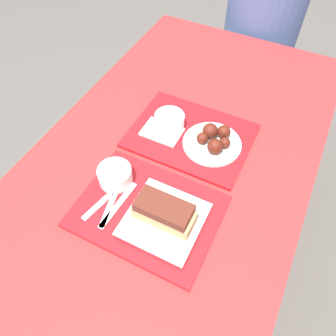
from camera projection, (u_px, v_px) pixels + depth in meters
ground_plane at (164, 264)px, 1.62m from camera, size 12.00×12.00×0.00m
picnic_table at (162, 189)px, 1.09m from camera, size 0.87×1.74×0.75m
picnic_bench_far at (248, 77)px, 1.91m from camera, size 0.82×0.28×0.46m
tray_near at (147, 211)px, 0.93m from camera, size 0.40×0.30×0.01m
tray_far at (190, 136)px, 1.11m from camera, size 0.40×0.30×0.01m
bowl_coleslaw_near at (115, 175)px, 0.96m from camera, size 0.10×0.10×0.05m
brisket_sandwich_plate at (164, 216)px, 0.88m from camera, size 0.20×0.20×0.09m
plastic_fork_near at (112, 202)px, 0.94m from camera, size 0.05×0.17×0.00m
plastic_knife_near at (118, 205)px, 0.93m from camera, size 0.03×0.17×0.00m
plastic_spoon_near at (105, 199)px, 0.94m from camera, size 0.05×0.17×0.00m
bowl_coleslaw_far at (169, 121)px, 1.10m from camera, size 0.10×0.10×0.05m
wings_plate_far at (214, 140)px, 1.06m from camera, size 0.19×0.19×0.06m
napkin_far at (162, 132)px, 1.11m from camera, size 0.13×0.09×0.01m
person_seated_across at (265, 11)px, 1.60m from camera, size 0.37×0.37×0.76m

